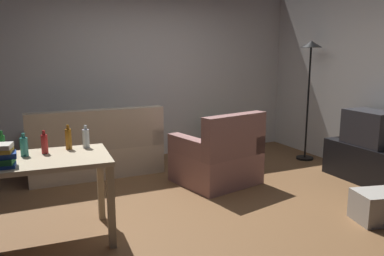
% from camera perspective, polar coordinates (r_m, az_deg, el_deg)
% --- Properties ---
extents(ground_plane, '(5.20, 4.40, 0.02)m').
position_cam_1_polar(ground_plane, '(4.29, 1.56, -11.31)').
color(ground_plane, brown).
extents(wall_rear, '(5.20, 0.10, 2.70)m').
position_cam_1_polar(wall_rear, '(6.03, -7.62, 8.38)').
color(wall_rear, silver).
rests_on(wall_rear, ground_plane).
extents(wall_right, '(0.10, 4.40, 2.70)m').
position_cam_1_polar(wall_right, '(5.62, 26.45, 7.14)').
color(wall_right, silver).
rests_on(wall_right, ground_plane).
extents(couch, '(1.74, 0.84, 0.92)m').
position_cam_1_polar(couch, '(5.39, -14.25, -3.40)').
color(couch, beige).
rests_on(couch, ground_plane).
extents(tv_stand, '(0.44, 1.10, 0.48)m').
position_cam_1_polar(tv_stand, '(5.40, 24.66, -4.80)').
color(tv_stand, black).
rests_on(tv_stand, ground_plane).
extents(tv, '(0.41, 0.60, 0.44)m').
position_cam_1_polar(tv, '(5.30, 25.09, -0.01)').
color(tv, '#2D2D33').
rests_on(tv, tv_stand).
extents(torchiere_lamp, '(0.32, 0.32, 1.81)m').
position_cam_1_polar(torchiere_lamp, '(6.04, 17.20, 8.59)').
color(torchiere_lamp, black).
rests_on(torchiere_lamp, ground_plane).
extents(desk, '(1.23, 0.76, 0.76)m').
position_cam_1_polar(desk, '(3.49, -22.17, -5.95)').
color(desk, '#C6B28E').
rests_on(desk, ground_plane).
extents(potted_plant, '(0.36, 0.36, 0.57)m').
position_cam_1_polar(potted_plant, '(6.34, 3.84, -0.73)').
color(potted_plant, brown).
rests_on(potted_plant, ground_plane).
extents(armchair, '(1.07, 1.02, 0.92)m').
position_cam_1_polar(armchair, '(4.83, 4.00, -4.58)').
color(armchair, '#996B66').
rests_on(armchair, ground_plane).
extents(storage_box, '(0.55, 0.44, 0.30)m').
position_cam_1_polar(storage_box, '(4.24, 26.26, -10.45)').
color(storage_box, '#A8A399').
rests_on(storage_box, ground_plane).
extents(bottle_green, '(0.05, 0.05, 0.22)m').
position_cam_1_polar(bottle_green, '(3.61, -26.44, -2.35)').
color(bottle_green, '#1E722D').
rests_on(bottle_green, desk).
extents(bottle_tall, '(0.06, 0.06, 0.20)m').
position_cam_1_polar(bottle_tall, '(3.55, -23.79, -2.53)').
color(bottle_tall, teal).
rests_on(bottle_tall, desk).
extents(bottle_red, '(0.06, 0.06, 0.21)m').
position_cam_1_polar(bottle_red, '(3.57, -21.17, -2.20)').
color(bottle_red, '#AD2323').
rests_on(bottle_red, desk).
extents(bottle_amber, '(0.06, 0.06, 0.23)m').
position_cam_1_polar(bottle_amber, '(3.66, -17.97, -1.53)').
color(bottle_amber, '#9E6019').
rests_on(bottle_amber, desk).
extents(bottle_clear, '(0.06, 0.06, 0.21)m').
position_cam_1_polar(bottle_clear, '(3.67, -15.57, -1.47)').
color(bottle_clear, silver).
rests_on(bottle_clear, desk).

